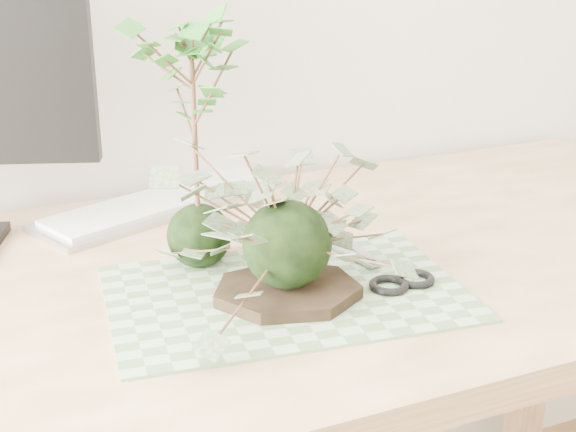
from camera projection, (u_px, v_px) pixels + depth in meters
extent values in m
cube|color=#E0B68C|center=(260.00, 280.00, 1.05)|extent=(1.60, 0.70, 0.04)
cube|color=#E0B68C|center=(534.00, 326.00, 1.70)|extent=(0.06, 0.06, 0.70)
cube|color=#547649|center=(286.00, 293.00, 0.96)|extent=(0.45, 0.33, 0.00)
cylinder|color=black|center=(287.00, 291.00, 0.94)|extent=(0.22, 0.22, 0.01)
sphere|color=black|center=(287.00, 245.00, 0.92)|extent=(0.10, 0.10, 0.10)
sphere|color=black|center=(199.00, 236.00, 1.03)|extent=(0.08, 0.08, 0.08)
cylinder|color=#4D311E|center=(195.00, 145.00, 0.99)|extent=(0.01, 0.01, 0.20)
cube|color=#ADADB4|center=(165.00, 204.00, 1.25)|extent=(0.44, 0.27, 0.01)
cube|color=silver|center=(165.00, 199.00, 1.25)|extent=(0.40, 0.24, 0.01)
cube|color=gray|center=(349.00, 252.00, 1.07)|extent=(0.04, 0.12, 0.00)
cube|color=gray|center=(360.00, 250.00, 1.08)|extent=(0.01, 0.12, 0.00)
torus|color=black|center=(385.00, 285.00, 0.97)|extent=(0.05, 0.05, 0.01)
torus|color=black|center=(413.00, 280.00, 0.98)|extent=(0.05, 0.05, 0.01)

